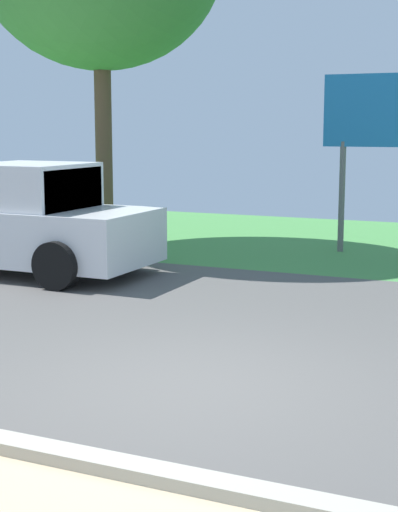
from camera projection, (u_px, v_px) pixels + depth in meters
name	position (u px, v px, depth m)	size (l,w,h in m)	color
ground_plane	(287.00, 322.00, 10.26)	(40.00, 22.00, 0.20)	#565451
pickup_truck	(9.00, 221.00, 13.47)	(5.20, 2.28, 1.88)	silver
roadside_billboard	(390.00, 124.00, 14.93)	(2.60, 0.12, 3.50)	slate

